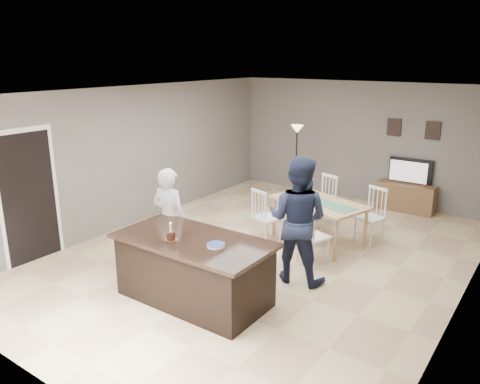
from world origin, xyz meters
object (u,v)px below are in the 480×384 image
Objects in this scene: tv_console at (406,197)px; plate_stack at (216,245)px; television at (409,171)px; birthday_cake at (171,236)px; kitchen_island at (194,269)px; dining_table at (319,208)px; woman at (170,219)px; floor_lamp at (297,143)px; man at (298,220)px.

plate_stack reaches higher than tv_console.
plate_stack is at bearing -97.96° from tv_console.
birthday_cake is (-1.41, -5.84, 0.09)m from television.
dining_table reaches higher than kitchen_island.
birthday_cake is 0.65m from plate_stack.
plate_stack is (0.63, 0.16, -0.04)m from birthday_cake.
woman is at bearing -113.18° from tv_console.
television is at bearing 77.99° from kitchen_island.
television is 3.88× the size of plate_stack.
kitchen_island is 1.79× the size of tv_console.
kitchen_island is 4.79m from floor_lamp.
kitchen_island is 1.14× the size of man.
man is (-0.37, -4.22, 0.64)m from tv_console.
television is (0.00, 0.07, 0.56)m from tv_console.
tv_console is at bearing 76.26° from birthday_cake.
birthday_cake is (-0.21, -0.20, 0.50)m from kitchen_island.
man reaches higher than floor_lamp.
tv_console is at bearing 82.04° from plate_stack.
man is at bearing 58.28° from kitchen_island.
television is at bearing 76.42° from birthday_cake.
floor_lamp is at bearing -95.83° from woman.
birthday_cake is 1.04× the size of plate_stack.
dining_table is (1.40, 2.29, -0.17)m from woman.
woman is 1.49m from plate_stack.
man is 1.05× the size of floor_lamp.
dining_table is (0.04, 2.88, -0.28)m from plate_stack.
television is 0.41× the size of dining_table.
birthday_cake is at bearing -165.79° from plate_stack.
birthday_cake is at bearing -136.69° from kitchen_island.
man reaches higher than birthday_cake.
kitchen_island is 1.32× the size of woman.
plate_stack is (-0.78, -5.68, 0.06)m from television.
birthday_cake is (0.74, -0.75, 0.14)m from woman.
floor_lamp is (-0.02, 4.05, 0.58)m from woman.
floor_lamp is (-1.39, 4.64, 0.47)m from plate_stack.
man is at bearing 55.99° from birthday_cake.
dining_table is (0.66, 3.04, -0.32)m from birthday_cake.
kitchen_island is 5.70m from tv_console.
floor_lamp is at bearing 99.03° from birthday_cake.
man is 7.68× the size of birthday_cake.
woman is at bearing -89.68° from floor_lamp.
man is 8.02× the size of plate_stack.
floor_lamp reaches higher than plate_stack.
tv_console is at bearing -102.99° from man.
kitchen_island is at bearing 43.31° from birthday_cake.
television is 2.47m from floor_lamp.
man is (1.78, 0.80, 0.13)m from woman.
television is 4.31m from man.
dining_table is at bearing 75.05° from television.
floor_lamp is at bearing -155.94° from tv_console.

